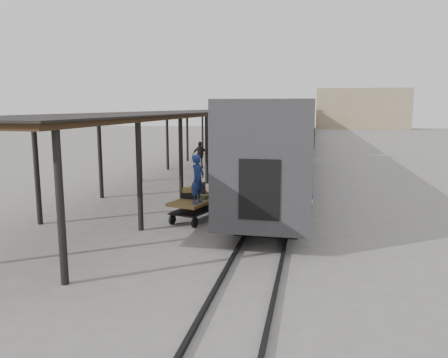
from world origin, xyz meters
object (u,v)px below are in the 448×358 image
(luggage_tug, at_px, (223,150))
(pedestrian, at_px, (200,155))
(baggage_cart, at_px, (196,204))
(porter, at_px, (198,179))

(luggage_tug, bearing_deg, pedestrian, -108.78)
(baggage_cart, relative_size, luggage_tug, 1.58)
(luggage_tug, bearing_deg, porter, -98.48)
(baggage_cart, relative_size, pedestrian, 1.35)
(porter, bearing_deg, luggage_tug, 24.61)
(pedestrian, bearing_deg, luggage_tug, -98.39)
(pedestrian, bearing_deg, porter, 96.87)
(luggage_tug, xyz_separation_m, porter, (3.72, -22.40, 1.18))
(baggage_cart, relative_size, porter, 1.45)
(baggage_cart, xyz_separation_m, pedestrian, (-3.58, 14.30, 0.33))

